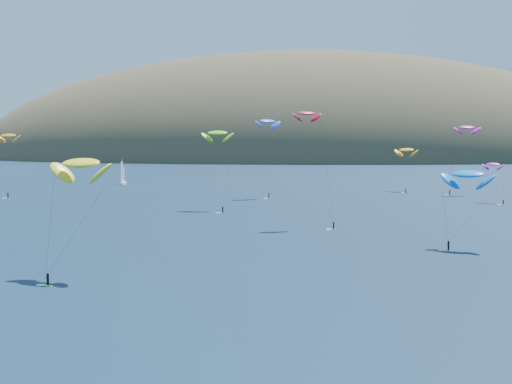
{
  "coord_description": "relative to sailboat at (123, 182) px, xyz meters",
  "views": [
    {
      "loc": [
        18.95,
        -69.86,
        21.44
      ],
      "look_at": [
        9.19,
        80.0,
        9.0
      ],
      "focal_mm": 50.0,
      "sensor_mm": 36.0,
      "label": 1
    }
  ],
  "objects": [
    {
      "name": "kitesurfer_2",
      "position": [
        41.93,
        -188.2,
        16.04
      ],
      "size": [
        10.97,
        12.31,
        19.78
      ],
      "rotation": [
        0.0,
        0.0,
        -0.34
      ],
      "color": "#BCF91B",
      "rests_on": "ground"
    },
    {
      "name": "kitesurfer_1",
      "position": [
        -23.4,
        -59.48,
        19.67
      ],
      "size": [
        8.87,
        9.13,
        22.98
      ],
      "rotation": [
        0.0,
        0.0,
        -0.17
      ],
      "color": "#BCF91B",
      "rests_on": "ground"
    },
    {
      "name": "island",
      "position": [
        95.45,
        339.56,
        -11.66
      ],
      "size": [
        730.0,
        300.0,
        210.0
      ],
      "color": "#3D3526",
      "rests_on": "ground"
    },
    {
      "name": "ground",
      "position": [
        56.05,
        -222.8,
        -0.92
      ],
      "size": [
        2800.0,
        2800.0,
        0.0
      ],
      "primitive_type": "plane",
      "color": "black",
      "rests_on": "ground"
    },
    {
      "name": "kitesurfer_4",
      "position": [
        63.38,
        -55.73,
        24.49
      ],
      "size": [
        9.78,
        8.61,
        27.96
      ],
      "rotation": [
        0.0,
        0.0,
        0.58
      ],
      "color": "#BCF91B",
      "rests_on": "ground"
    },
    {
      "name": "kitesurfer_6",
      "position": [
        133.9,
        -68.44,
        10.91
      ],
      "size": [
        6.8,
        11.09,
        13.6
      ],
      "rotation": [
        0.0,
        0.0,
        -0.36
      ],
      "color": "#BCF91B",
      "rests_on": "ground"
    },
    {
      "name": "kitesurfer_5",
      "position": [
        105.76,
        -158.22,
        12.94
      ],
      "size": [
        10.49,
        9.3,
        16.56
      ],
      "rotation": [
        0.0,
        0.0,
        -0.55
      ],
      "color": "#BCF91B",
      "rests_on": "ground"
    },
    {
      "name": "kitesurfer_3",
      "position": [
        51.14,
        -92.93,
        20.57
      ],
      "size": [
        8.95,
        13.64,
        23.96
      ],
      "rotation": [
        0.0,
        0.0,
        -0.07
      ],
      "color": "#BCF91B",
      "rests_on": "ground"
    },
    {
      "name": "sailboat",
      "position": [
        0.0,
        0.0,
        0.0
      ],
      "size": [
        8.67,
        7.54,
        10.91
      ],
      "rotation": [
        0.0,
        0.0,
        0.03
      ],
      "color": "white",
      "rests_on": "ground"
    },
    {
      "name": "kitesurfer_11",
      "position": [
        113.39,
        -26.11,
        14.36
      ],
      "size": [
        9.58,
        14.42,
        17.75
      ],
      "rotation": [
        0.0,
        0.0,
        -0.56
      ],
      "color": "#BCF91B",
      "rests_on": "ground"
    },
    {
      "name": "kitesurfer_8",
      "position": [
        132.43,
        -38.42,
        22.51
      ],
      "size": [
        11.54,
        7.54,
        25.9
      ],
      "rotation": [
        0.0,
        0.0,
        0.0
      ],
      "color": "#BCF91B",
      "rests_on": "ground"
    },
    {
      "name": "kitesurfer_9",
      "position": [
        75.92,
        -129.6,
        24.96
      ],
      "size": [
        10.49,
        7.42,
        27.84
      ],
      "rotation": [
        0.0,
        0.0,
        0.34
      ],
      "color": "#BCF91B",
      "rests_on": "ground"
    }
  ]
}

